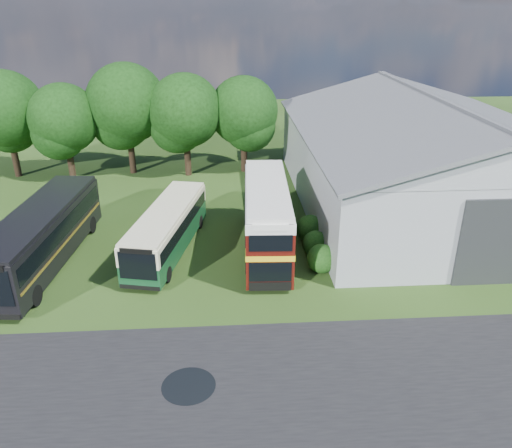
{
  "coord_description": "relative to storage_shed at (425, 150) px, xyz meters",
  "views": [
    {
      "loc": [
        0.18,
        -18.82,
        14.28
      ],
      "look_at": [
        1.97,
        8.0,
        2.15
      ],
      "focal_mm": 35.0,
      "sensor_mm": 36.0,
      "label": 1
    }
  ],
  "objects": [
    {
      "name": "tree_right_b",
      "position": [
        -13.0,
        8.62,
        1.27
      ],
      "size": [
        5.98,
        5.98,
        8.45
      ],
      "color": "black",
      "rests_on": "ground"
    },
    {
      "name": "shrub_mid",
      "position": [
        -9.4,
        -7.98,
        -4.17
      ],
      "size": [
        1.6,
        1.6,
        1.6
      ],
      "primitive_type": "sphere",
      "color": "#194714",
      "rests_on": "ground"
    },
    {
      "name": "shrub_back",
      "position": [
        -9.4,
        -5.98,
        -4.17
      ],
      "size": [
        1.8,
        1.8,
        1.8
      ],
      "primitive_type": "sphere",
      "color": "#194714",
      "rests_on": "ground"
    },
    {
      "name": "puddle",
      "position": [
        -16.5,
        -18.98,
        -4.17
      ],
      "size": [
        2.2,
        2.2,
        0.01
      ],
      "primitive_type": "cylinder",
      "color": "black",
      "rests_on": "ground"
    },
    {
      "name": "asphalt_road",
      "position": [
        -12.0,
        -18.98,
        -4.17
      ],
      "size": [
        60.0,
        8.0,
        0.02
      ],
      "primitive_type": "cube",
      "color": "black",
      "rests_on": "ground"
    },
    {
      "name": "bus_maroon_double",
      "position": [
        -12.35,
        -7.4,
        -1.99
      ],
      "size": [
        3.06,
        10.25,
        4.36
      ],
      "rotation": [
        0.0,
        0.0,
        -0.05
      ],
      "color": "black",
      "rests_on": "ground"
    },
    {
      "name": "tree_left_b",
      "position": [
        -28.0,
        7.52,
        1.09
      ],
      "size": [
        5.78,
        5.78,
        8.16
      ],
      "color": "black",
      "rests_on": "ground"
    },
    {
      "name": "tree_left_a",
      "position": [
        -33.0,
        8.52,
        1.71
      ],
      "size": [
        6.46,
        6.46,
        9.12
      ],
      "color": "black",
      "rests_on": "ground"
    },
    {
      "name": "storage_shed",
      "position": [
        0.0,
        0.0,
        0.0
      ],
      "size": [
        18.8,
        24.8,
        8.15
      ],
      "color": "gray",
      "rests_on": "ground"
    },
    {
      "name": "shrub_front",
      "position": [
        -9.4,
        -9.98,
        -4.17
      ],
      "size": [
        1.7,
        1.7,
        1.7
      ],
      "primitive_type": "sphere",
      "color": "#194714",
      "rests_on": "ground"
    },
    {
      "name": "tree_right_a",
      "position": [
        -18.0,
        7.82,
        1.52
      ],
      "size": [
        6.26,
        6.26,
        8.83
      ],
      "color": "black",
      "rests_on": "ground"
    },
    {
      "name": "bus_dark_single",
      "position": [
        -25.44,
        -8.09,
        -2.35
      ],
      "size": [
        3.99,
        12.57,
        3.41
      ],
      "rotation": [
        0.0,
        0.0,
        -0.09
      ],
      "color": "black",
      "rests_on": "ground"
    },
    {
      "name": "bus_green_single",
      "position": [
        -18.37,
        -6.94,
        -2.67
      ],
      "size": [
        4.44,
        10.42,
        2.8
      ],
      "rotation": [
        0.0,
        0.0,
        -0.21
      ],
      "color": "black",
      "rests_on": "ground"
    },
    {
      "name": "ground",
      "position": [
        -15.0,
        -15.98,
        -4.17
      ],
      "size": [
        120.0,
        120.0,
        0.0
      ],
      "primitive_type": "plane",
      "color": "#233C13",
      "rests_on": "ground"
    },
    {
      "name": "tree_mid",
      "position": [
        -23.0,
        8.82,
        2.02
      ],
      "size": [
        6.8,
        6.8,
        9.6
      ],
      "color": "black",
      "rests_on": "ground"
    }
  ]
}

